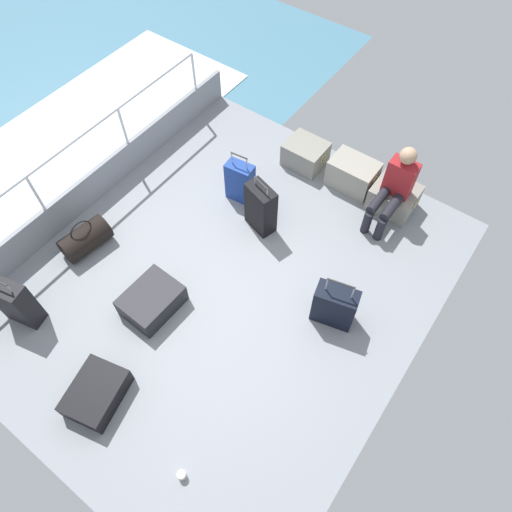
{
  "coord_description": "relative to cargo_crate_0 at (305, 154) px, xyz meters",
  "views": [
    {
      "loc": [
        1.93,
        -2.08,
        4.77
      ],
      "look_at": [
        0.17,
        0.34,
        0.25
      ],
      "focal_mm": 32.96,
      "sensor_mm": 36.0,
      "label": 1
    }
  ],
  "objects": [
    {
      "name": "suitcase_0",
      "position": [
        0.14,
        -1.25,
        0.17
      ],
      "size": [
        0.43,
        0.32,
        0.79
      ],
      "color": "black",
      "rests_on": "ground_plane"
    },
    {
      "name": "sea_wake",
      "position": [
        -3.3,
        -2.14,
        -0.51
      ],
      "size": [
        12.0,
        12.0,
        0.01
      ],
      "color": "teal",
      "rests_on": "ground_plane"
    },
    {
      "name": "suitcase_3",
      "position": [
        1.54,
        -1.84,
        0.1
      ],
      "size": [
        0.5,
        0.34,
        0.76
      ],
      "color": "black",
      "rests_on": "ground_plane"
    },
    {
      "name": "suitcase_4",
      "position": [
        0.09,
        -3.99,
        -0.05
      ],
      "size": [
        0.59,
        0.7,
        0.24
      ],
      "color": "black",
      "rests_on": "ground_plane"
    },
    {
      "name": "passenger_seated",
      "position": [
        1.34,
        -0.18,
        0.37
      ],
      "size": [
        0.34,
        0.66,
        1.05
      ],
      "color": "maroon",
      "rests_on": "ground_plane"
    },
    {
      "name": "paper_cup",
      "position": [
        1.26,
        -4.06,
        -0.12
      ],
      "size": [
        0.08,
        0.08,
        0.1
      ],
      "primitive_type": "cylinder",
      "color": "white",
      "rests_on": "ground_plane"
    },
    {
      "name": "suitcase_5",
      "position": [
        -1.22,
        -3.83,
        0.15
      ],
      "size": [
        0.44,
        0.3,
        0.78
      ],
      "color": "black",
      "rests_on": "ground_plane"
    },
    {
      "name": "suitcase_2",
      "position": [
        -0.35,
        -1.02,
        0.12
      ],
      "size": [
        0.37,
        0.24,
        0.76
      ],
      "color": "navy",
      "rests_on": "ground_plane"
    },
    {
      "name": "ground_plane",
      "position": [
        0.3,
        -2.14,
        -0.2
      ],
      "size": [
        4.4,
        5.2,
        0.06
      ],
      "primitive_type": "cube",
      "color": "gray"
    },
    {
      "name": "gunwale_port",
      "position": [
        -1.87,
        -2.14,
        0.05
      ],
      "size": [
        0.06,
        5.2,
        0.45
      ],
      "primitive_type": "cube",
      "color": "gray",
      "rests_on": "ground_plane"
    },
    {
      "name": "suitcase_1",
      "position": [
        -0.16,
        -2.91,
        -0.04
      ],
      "size": [
        0.52,
        0.65,
        0.27
      ],
      "color": "black",
      "rests_on": "ground_plane"
    },
    {
      "name": "cargo_crate_1",
      "position": [
        0.72,
        0.03,
        0.03
      ],
      "size": [
        0.65,
        0.42,
        0.4
      ],
      "color": "gray",
      "rests_on": "ground_plane"
    },
    {
      "name": "cargo_crate_0",
      "position": [
        0.0,
        0.0,
        0.0
      ],
      "size": [
        0.57,
        0.46,
        0.34
      ],
      "color": "gray",
      "rests_on": "ground_plane"
    },
    {
      "name": "railing_port",
      "position": [
        -1.87,
        -2.14,
        0.61
      ],
      "size": [
        0.04,
        4.2,
        1.02
      ],
      "color": "silver",
      "rests_on": "ground_plane"
    },
    {
      "name": "duffel_bag",
      "position": [
        -1.38,
        -2.77,
        -0.01
      ],
      "size": [
        0.4,
        0.63,
        0.47
      ],
      "color": "black",
      "rests_on": "ground_plane"
    },
    {
      "name": "cargo_crate_2",
      "position": [
        1.34,
        -0.0,
        0.0
      ],
      "size": [
        0.59,
        0.49,
        0.35
      ],
      "color": "gray",
      "rests_on": "ground_plane"
    }
  ]
}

